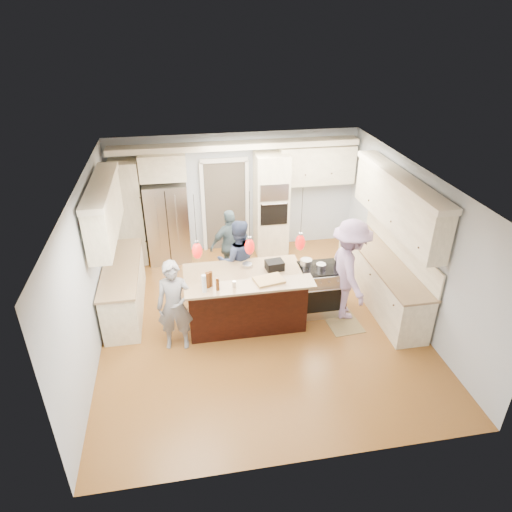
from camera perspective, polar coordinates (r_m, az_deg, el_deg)
The scene contains 23 objects.
ground_plane at distance 8.41m, azimuth 0.41°, elevation -8.03°, with size 6.00×6.00×0.00m, color #935E28.
room_shell at distance 7.46m, azimuth 0.46°, elevation 3.24°, with size 5.54×6.04×2.72m.
refrigerator at distance 10.15m, azimuth -10.94°, elevation 4.14°, with size 0.90×0.70×1.80m, color #B7B7BC.
oven_column at distance 10.26m, azimuth 1.91°, elevation 6.47°, with size 0.72×0.69×2.30m.
back_upper_cabinets at distance 9.98m, azimuth -6.70°, elevation 8.83°, with size 5.30×0.61×2.54m.
right_counter_run at distance 8.79m, azimuth 15.97°, elevation 0.62°, with size 0.64×3.10×2.51m.
left_cabinets at distance 8.51m, azimuth -16.98°, elevation -0.48°, with size 0.64×2.30×2.51m.
kitchen_island at distance 8.15m, azimuth -1.38°, elevation -5.17°, with size 2.10×1.46×1.12m.
island_range at distance 8.51m, azimuth 7.98°, elevation -4.10°, with size 0.82×0.71×0.92m.
pendant_lights at distance 6.98m, azimuth -0.81°, elevation 1.21°, with size 1.75×0.15×1.03m.
person_bar_end at distance 7.49m, azimuth -10.12°, elevation -6.18°, with size 0.58×0.38×1.60m, color slate.
person_far_left at distance 8.64m, azimuth -2.26°, elevation -0.54°, with size 0.79×0.62×1.63m, color #344266.
person_far_right at distance 9.31m, azimuth -3.15°, elevation 1.38°, with size 0.89×0.37×1.52m, color slate.
person_range_side at distance 8.21m, azimuth 11.60°, elevation -1.73°, with size 1.22×0.70×1.90m, color #A788B8.
floor_rug at distance 8.53m, azimuth 10.65°, elevation -7.96°, with size 0.57×0.84×0.01m, color #907D4E.
water_bottle at distance 7.10m, azimuth -6.51°, elevation -3.45°, with size 0.07×0.07×0.30m, color silver.
beer_bottle_a at distance 7.24m, azimuth -5.69°, elevation -2.88°, with size 0.06×0.06×0.26m, color #4E280E.
beer_bottle_b at distance 7.14m, azimuth -4.83°, elevation -3.54°, with size 0.05×0.05×0.22m, color #4E280E.
beer_bottle_c at distance 7.21m, azimuth -6.07°, elevation -3.03°, with size 0.07×0.07×0.27m, color #4E280E.
drink_can at distance 7.23m, azimuth -2.74°, elevation -3.54°, with size 0.06×0.06×0.11m, color #B7B7BC.
cutting_board at distance 7.40m, azimuth 1.64°, elevation -3.01°, with size 0.46×0.33×0.04m, color tan.
pot_large at distance 8.26m, azimuth 6.30°, elevation -0.81°, with size 0.21×0.21×0.12m, color #B7B7BC.
pot_small at distance 8.22m, azimuth 8.12°, elevation -1.26°, with size 0.18×0.18×0.09m, color #B7B7BC.
Camera 1 is at (-1.22, -6.63, 5.02)m, focal length 32.00 mm.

